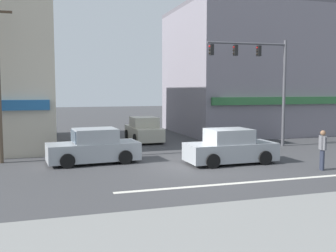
{
  "coord_description": "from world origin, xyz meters",
  "views": [
    {
      "loc": [
        -6.54,
        -15.96,
        3.37
      ],
      "look_at": [
        -0.9,
        2.0,
        1.6
      ],
      "focal_mm": 42.0,
      "sensor_mm": 36.0,
      "label": 1
    }
  ],
  "objects_px": {
    "traffic_light_mast": "(264,73)",
    "sedan_crossing_leftbound": "(94,148)",
    "sedan_crossing_center": "(230,148)",
    "pedestrian_mid_crossing": "(322,147)",
    "sedan_crossing_rightbound": "(144,130)"
  },
  "relations": [
    {
      "from": "traffic_light_mast",
      "to": "pedestrian_mid_crossing",
      "type": "relative_size",
      "value": 3.71
    },
    {
      "from": "traffic_light_mast",
      "to": "sedan_crossing_rightbound",
      "type": "relative_size",
      "value": 1.51
    },
    {
      "from": "sedan_crossing_rightbound",
      "to": "sedan_crossing_center",
      "type": "relative_size",
      "value": 1.0
    },
    {
      "from": "traffic_light_mast",
      "to": "sedan_crossing_leftbound",
      "type": "distance_m",
      "value": 10.94
    },
    {
      "from": "sedan_crossing_rightbound",
      "to": "traffic_light_mast",
      "type": "bearing_deg",
      "value": -36.17
    },
    {
      "from": "traffic_light_mast",
      "to": "sedan_crossing_leftbound",
      "type": "height_order",
      "value": "traffic_light_mast"
    },
    {
      "from": "sedan_crossing_rightbound",
      "to": "sedan_crossing_leftbound",
      "type": "bearing_deg",
      "value": -121.02
    },
    {
      "from": "traffic_light_mast",
      "to": "sedan_crossing_rightbound",
      "type": "distance_m",
      "value": 8.36
    },
    {
      "from": "traffic_light_mast",
      "to": "pedestrian_mid_crossing",
      "type": "distance_m",
      "value": 7.53
    },
    {
      "from": "sedan_crossing_center",
      "to": "pedestrian_mid_crossing",
      "type": "xyz_separation_m",
      "value": [
        2.99,
        -2.51,
        0.24
      ]
    },
    {
      "from": "traffic_light_mast",
      "to": "sedan_crossing_center",
      "type": "relative_size",
      "value": 1.5
    },
    {
      "from": "sedan_crossing_rightbound",
      "to": "pedestrian_mid_crossing",
      "type": "xyz_separation_m",
      "value": [
        4.91,
        -11.1,
        0.24
      ]
    },
    {
      "from": "sedan_crossing_leftbound",
      "to": "traffic_light_mast",
      "type": "bearing_deg",
      "value": 12.28
    },
    {
      "from": "sedan_crossing_rightbound",
      "to": "sedan_crossing_center",
      "type": "xyz_separation_m",
      "value": [
        1.92,
        -8.59,
        0.0
      ]
    },
    {
      "from": "traffic_light_mast",
      "to": "pedestrian_mid_crossing",
      "type": "bearing_deg",
      "value": -100.09
    }
  ]
}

